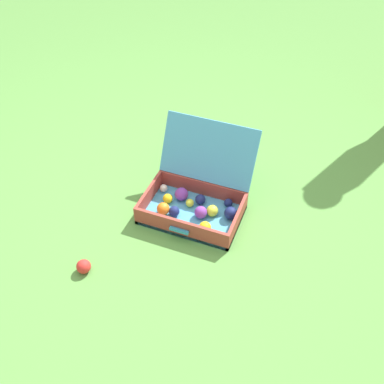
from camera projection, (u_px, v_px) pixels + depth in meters
name	position (u px, v px, depth m)	size (l,w,h in m)	color
ground_plane	(174.00, 221.00, 2.49)	(16.00, 16.00, 0.00)	#569342
open_suitcase	(196.00, 196.00, 2.50)	(0.56, 0.56, 0.45)	#4799C6
stray_ball_on_grass	(84.00, 266.00, 2.21)	(0.07, 0.07, 0.07)	red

